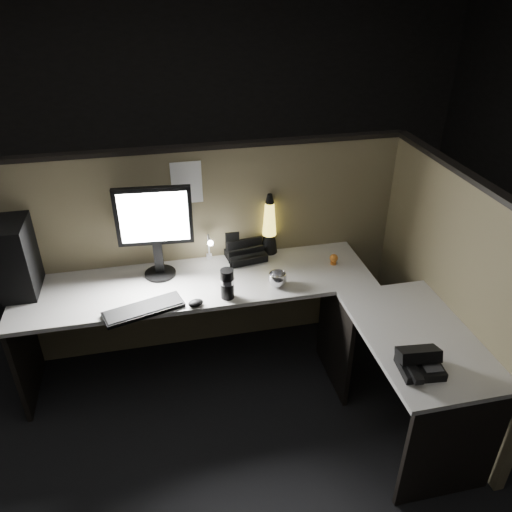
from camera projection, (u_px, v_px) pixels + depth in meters
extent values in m
plane|color=black|center=(238.00, 427.00, 3.12)|extent=(6.00, 6.00, 0.00)
plane|color=#282623|center=(181.00, 98.00, 4.96)|extent=(6.00, 0.00, 6.00)
cube|color=brown|center=(212.00, 252.00, 3.53)|extent=(2.66, 0.06, 1.50)
cube|color=brown|center=(445.00, 294.00, 3.07)|extent=(0.06, 1.66, 1.50)
cube|color=#B8B5AE|center=(196.00, 283.00, 3.24)|extent=(2.30, 0.60, 0.03)
cube|color=#B8B5AE|center=(418.00, 337.00, 2.78)|extent=(0.60, 1.00, 0.03)
cube|color=black|center=(25.00, 351.00, 3.22)|extent=(0.03, 0.55, 0.70)
cube|color=black|center=(452.00, 451.00, 2.56)|extent=(0.55, 0.03, 0.70)
cube|color=black|center=(335.00, 338.00, 3.33)|extent=(0.03, 0.55, 0.70)
cube|color=black|center=(18.00, 253.00, 3.08)|extent=(0.20, 0.45, 0.47)
cylinder|color=black|center=(160.00, 273.00, 3.30)|extent=(0.21, 0.21, 0.02)
cube|color=black|center=(158.00, 256.00, 3.26)|extent=(0.06, 0.05, 0.23)
cube|color=black|center=(154.00, 216.00, 3.10)|extent=(0.48, 0.08, 0.39)
cube|color=white|center=(154.00, 218.00, 3.09)|extent=(0.42, 0.04, 0.33)
cube|color=black|center=(144.00, 309.00, 2.95)|extent=(0.50, 0.28, 0.02)
ellipsoid|color=black|center=(196.00, 303.00, 3.00)|extent=(0.11, 0.09, 0.04)
cube|color=silver|center=(209.00, 256.00, 3.48)|extent=(0.04, 0.04, 0.03)
cylinder|color=silver|center=(209.00, 245.00, 3.44)|extent=(0.01, 0.01, 0.16)
cylinder|color=silver|center=(209.00, 238.00, 3.35)|extent=(0.01, 0.11, 0.01)
sphere|color=white|center=(210.00, 243.00, 3.30)|extent=(0.04, 0.04, 0.04)
cube|color=black|center=(245.00, 254.00, 3.48)|extent=(0.29, 0.26, 0.05)
cube|color=black|center=(246.00, 252.00, 3.43)|extent=(0.26, 0.06, 0.09)
cube|color=black|center=(243.00, 239.00, 3.51)|extent=(0.26, 0.06, 0.17)
cone|color=black|center=(269.00, 243.00, 3.53)|extent=(0.12, 0.12, 0.14)
cone|color=gold|center=(269.00, 219.00, 3.44)|extent=(0.10, 0.10, 0.24)
sphere|color=brown|center=(269.00, 229.00, 3.48)|extent=(0.05, 0.05, 0.05)
sphere|color=brown|center=(269.00, 217.00, 3.43)|extent=(0.03, 0.03, 0.03)
cone|color=black|center=(270.00, 199.00, 3.36)|extent=(0.06, 0.06, 0.06)
cylinder|color=black|center=(227.00, 284.00, 3.03)|extent=(0.09, 0.09, 0.20)
imported|color=silver|center=(277.00, 279.00, 3.17)|extent=(0.15, 0.15, 0.09)
sphere|color=orange|center=(334.00, 258.00, 3.40)|extent=(0.06, 0.06, 0.06)
cube|color=white|center=(187.00, 183.00, 3.19)|extent=(0.20, 0.00, 0.28)
cube|color=black|center=(420.00, 367.00, 2.51)|extent=(0.22, 0.20, 0.05)
cube|color=black|center=(418.00, 354.00, 2.52)|extent=(0.22, 0.14, 0.10)
cube|color=black|center=(414.00, 371.00, 2.45)|extent=(0.06, 0.16, 0.03)
cube|color=#3F3F42|center=(432.00, 366.00, 2.49)|extent=(0.10, 0.10, 0.00)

